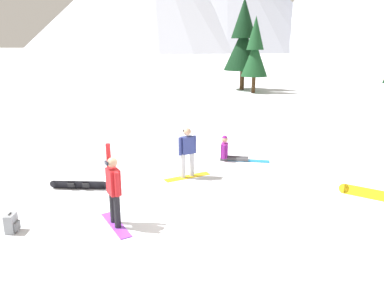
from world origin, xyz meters
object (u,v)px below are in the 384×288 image
at_px(pine_tree_twin, 255,52).
at_px(pine_tree_short, 243,40).
at_px(snowboarder_foreground, 114,189).
at_px(loose_snowboard_near_right, 373,194).
at_px(snowboarder_background, 229,152).
at_px(snowboarder_midground, 187,152).
at_px(loose_snowboard_far_spare, 79,185).
at_px(backpack_grey, 12,223).

height_order(pine_tree_twin, pine_tree_short, pine_tree_short).
height_order(snowboarder_foreground, loose_snowboard_near_right, snowboarder_foreground).
xyz_separation_m(snowboarder_background, loose_snowboard_near_right, (4.52, -2.54, -0.18)).
distance_m(snowboarder_midground, snowboarder_background, 2.49).
distance_m(loose_snowboard_far_spare, pine_tree_short, 27.02).
distance_m(snowboarder_foreground, snowboarder_background, 6.15).
bearing_deg(loose_snowboard_near_right, loose_snowboard_far_spare, -169.83).
distance_m(snowboarder_foreground, pine_tree_short, 28.64).
relative_size(snowboarder_foreground, backpack_grey, 4.20).
bearing_deg(backpack_grey, snowboarder_midground, 56.85).
bearing_deg(backpack_grey, snowboarder_background, 59.37).
relative_size(snowboarder_background, loose_snowboard_near_right, 1.02).
bearing_deg(snowboarder_foreground, loose_snowboard_far_spare, 139.32).
bearing_deg(loose_snowboard_far_spare, snowboarder_background, 46.10).
xyz_separation_m(snowboarder_background, backpack_grey, (-4.00, -6.76, -0.11)).
bearing_deg(snowboarder_midground, pine_tree_short, 93.23).
distance_m(pine_tree_twin, pine_tree_short, 2.65).
relative_size(loose_snowboard_far_spare, pine_tree_twin, 0.27).
distance_m(snowboarder_foreground, backpack_grey, 2.48).
distance_m(snowboarder_background, backpack_grey, 7.85).
height_order(snowboarder_background, backpack_grey, snowboarder_background).
bearing_deg(snowboarder_background, snowboarder_midground, -114.95).
relative_size(snowboarder_background, pine_tree_short, 0.22).
relative_size(snowboarder_foreground, loose_snowboard_near_right, 1.10).
xyz_separation_m(snowboarder_background, loose_snowboard_far_spare, (-3.90, -4.05, -0.18)).
bearing_deg(pine_tree_short, snowboarder_foreground, -88.77).
xyz_separation_m(loose_snowboard_far_spare, loose_snowboard_near_right, (8.42, 1.51, -0.00)).
relative_size(snowboarder_midground, backpack_grey, 3.51).
relative_size(snowboarder_foreground, loose_snowboard_far_spare, 1.12).
bearing_deg(loose_snowboard_near_right, pine_tree_short, 105.47).
relative_size(snowboarder_background, loose_snowboard_far_spare, 1.04).
bearing_deg(pine_tree_short, loose_snowboard_far_spare, -93.18).
height_order(snowboarder_foreground, backpack_grey, snowboarder_foreground).
relative_size(snowboarder_foreground, pine_tree_short, 0.24).
distance_m(snowboarder_foreground, pine_tree_twin, 26.46).
bearing_deg(loose_snowboard_far_spare, snowboarder_foreground, -40.68).
bearing_deg(snowboarder_midground, pine_tree_twin, 90.23).
bearing_deg(loose_snowboard_far_spare, snowboarder_midground, 32.78).
xyz_separation_m(snowboarder_background, pine_tree_short, (-2.42, 22.56, 4.26)).
distance_m(loose_snowboard_near_right, pine_tree_short, 26.42).
xyz_separation_m(loose_snowboard_near_right, backpack_grey, (-8.53, -4.22, 0.07)).
xyz_separation_m(pine_tree_twin, pine_tree_short, (-1.31, 2.09, 0.97)).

